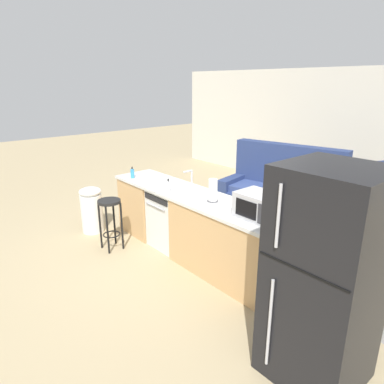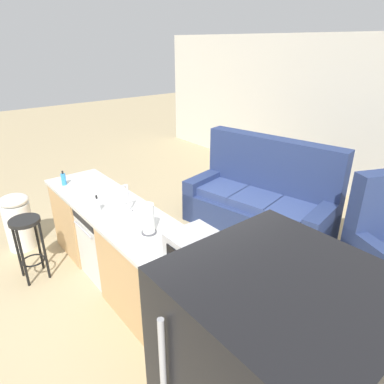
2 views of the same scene
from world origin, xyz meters
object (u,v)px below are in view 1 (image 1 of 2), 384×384
soap_bottle (168,186)px  couch (281,195)px  dishwasher (173,218)px  bar_stool (110,214)px  trash_bin (92,209)px  refrigerator (324,279)px  microwave (260,206)px  kettle (373,219)px  paper_towel_roll (213,191)px  dish_soap_bottle (132,173)px  stove_range (376,277)px

soap_bottle → couch: bearing=84.8°
dishwasher → bar_stool: (-0.49, -0.74, 0.11)m
bar_stool → trash_bin: size_ratio=1.00×
refrigerator → microwave: size_ratio=3.52×
kettle → soap_bottle: bearing=-159.7°
refrigerator → couch: 3.54m
microwave → couch: couch is taller
microwave → trash_bin: microwave is taller
trash_bin → bar_stool: bearing=-4.5°
dishwasher → couch: size_ratio=0.39×
paper_towel_roll → trash_bin: size_ratio=0.38×
bar_stool → trash_bin: same height
soap_bottle → couch: size_ratio=0.08×
refrigerator → bar_stool: bearing=-176.4°
dishwasher → soap_bottle: (0.13, -0.17, 0.55)m
dishwasher → microwave: size_ratio=1.68×
microwave → bar_stool: (-2.03, -0.74, -0.50)m
dish_soap_bottle → trash_bin: 0.91m
soap_bottle → couch: couch is taller
stove_range → trash_bin: stove_range is taller
microwave → refrigerator: bearing=-27.4°
soap_bottle → dish_soap_bottle: (-0.90, -0.01, 0.00)m
paper_towel_roll → bar_stool: (-1.30, -0.75, -0.50)m
soap_bottle → bar_stool: 0.95m
trash_bin → dish_soap_bottle: bearing=46.9°
dish_soap_bottle → bar_stool: bearing=-63.4°
stove_range → dish_soap_bottle: bearing=-167.7°
stove_range → dish_soap_bottle: dish_soap_bottle is taller
soap_bottle → trash_bin: 1.58m
dishwasher → soap_bottle: 0.59m
microwave → trash_bin: size_ratio=0.68×
refrigerator → soap_bottle: 2.50m
refrigerator → bar_stool: refrigerator is taller
stove_range → couch: bearing=144.9°
paper_towel_roll → kettle: (1.62, 0.67, -0.05)m
paper_towel_roll → dish_soap_bottle: paper_towel_roll is taller
couch → paper_towel_roll: bearing=-77.6°
stove_range → bar_stool: size_ratio=1.22×
microwave → soap_bottle: (-1.41, -0.17, -0.07)m
dish_soap_bottle → kettle: kettle is taller
bar_stool → refrigerator: bearing=3.6°
dishwasher → stove_range: size_ratio=0.93×
couch → soap_bottle: bearing=-95.2°
stove_range → kettle: (-0.17, 0.13, 0.53)m
stove_range → bar_stool: stove_range is taller
stove_range → trash_bin: 4.03m
dishwasher → stove_range: 2.66m
dishwasher → bar_stool: size_ratio=1.14×
dish_soap_bottle → bar_stool: (0.28, -0.56, -0.44)m
soap_bottle → trash_bin: bearing=-159.4°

